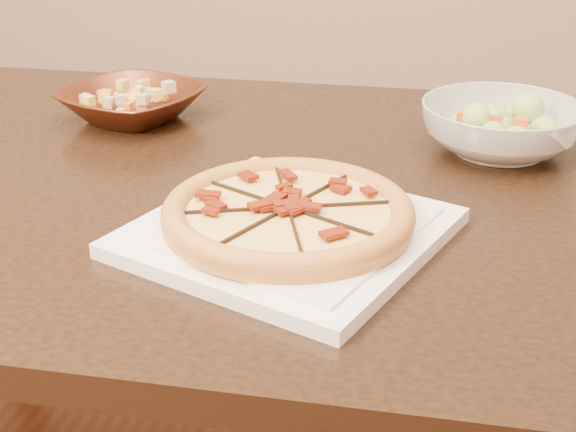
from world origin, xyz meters
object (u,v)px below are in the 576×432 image
plate (288,231)px  bronze_bowl (132,104)px  salad_bowl (500,128)px  pizza (288,213)px  dining_table (236,238)px

plate → bronze_bowl: 0.50m
salad_bowl → bronze_bowl: bearing=178.0°
plate → pizza: bearing=174.0°
bronze_bowl → plate: bearing=-46.8°
bronze_bowl → salad_bowl: salad_bowl is taller
pizza → salad_bowl: salad_bowl is taller
plate → bronze_bowl: size_ratio=1.88×
pizza → plate: bearing=-6.0°
plate → bronze_bowl: bronze_bowl is taller
dining_table → plate: size_ratio=3.63×
plate → dining_table: bearing=123.7°
plate → pizza: size_ratio=1.40×
pizza → bronze_bowl: bronze_bowl is taller
dining_table → salad_bowl: size_ratio=6.33×
dining_table → salad_bowl: (0.36, 0.17, 0.13)m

